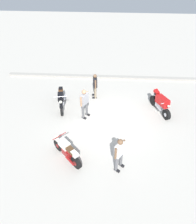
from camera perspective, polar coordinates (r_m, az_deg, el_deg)
ground_plane at (r=12.31m, az=2.26°, el=-2.55°), size 40.00×40.00×0.00m
curb_edge at (r=15.99m, az=2.69°, el=8.75°), size 14.00×0.30×0.15m
motorcycle_black_cruiser at (r=13.20m, az=-9.18°, el=3.14°), size 0.70×2.08×1.09m
motorcycle_cream_vintage at (r=10.33m, az=-7.81°, el=-9.64°), size 1.49×1.50×1.07m
motorcycle_red_sportbike at (r=13.10m, az=15.54°, el=2.16°), size 0.97×1.88×1.14m
person_in_black_shirt at (r=13.65m, az=-0.73°, el=6.89°), size 0.36×0.63×1.58m
person_in_gray_shirt at (r=12.05m, az=-3.43°, el=2.60°), size 0.49×0.63×1.76m
person_in_white_shirt at (r=9.52m, az=5.41°, el=-10.05°), size 0.52×0.60×1.76m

